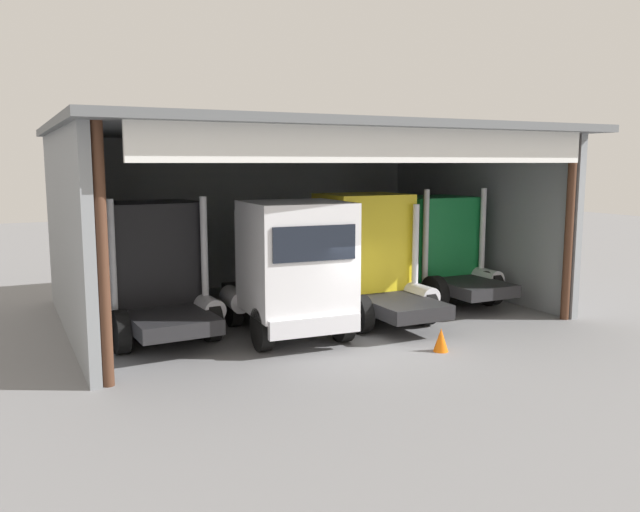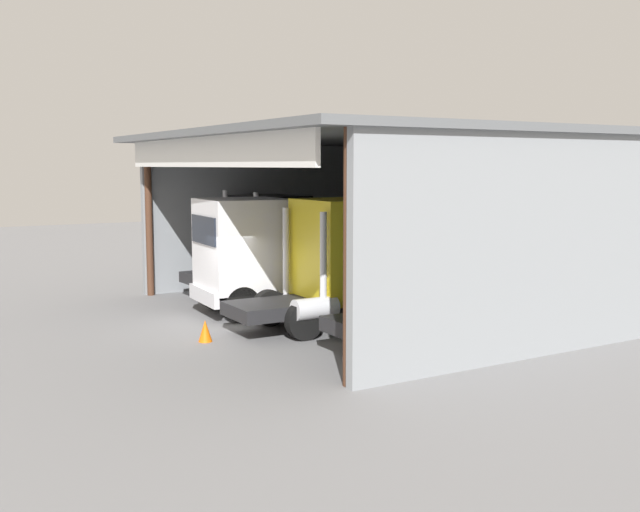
% 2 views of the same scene
% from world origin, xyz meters
% --- Properties ---
extents(ground_plane, '(80.00, 80.00, 0.00)m').
position_xyz_m(ground_plane, '(0.00, 0.00, 0.00)').
color(ground_plane, slate).
rests_on(ground_plane, ground).
extents(workshop_shed, '(13.68, 10.20, 5.44)m').
position_xyz_m(workshop_shed, '(0.00, 5.43, 3.75)').
color(workshop_shed, gray).
rests_on(workshop_shed, ground).
extents(truck_black_center_left_bay, '(2.81, 4.27, 3.61)m').
position_xyz_m(truck_black_center_left_bay, '(-4.61, 3.71, 1.79)').
color(truck_black_center_left_bay, black).
rests_on(truck_black_center_left_bay, ground).
extents(truck_white_center_bay, '(2.63, 5.39, 3.50)m').
position_xyz_m(truck_white_center_bay, '(-1.55, 1.80, 1.83)').
color(truck_white_center_bay, white).
rests_on(truck_white_center_bay, ground).
extents(truck_yellow_left_bay, '(2.50, 4.41, 3.56)m').
position_xyz_m(truck_yellow_left_bay, '(1.33, 2.84, 1.83)').
color(truck_yellow_left_bay, yellow).
rests_on(truck_yellow_left_bay, ground).
extents(truck_green_center_right_bay, '(2.58, 4.39, 3.65)m').
position_xyz_m(truck_green_center_right_bay, '(4.60, 3.94, 1.75)').
color(truck_green_center_right_bay, '#197F3D').
rests_on(truck_green_center_right_bay, ground).
extents(oil_drum, '(0.58, 0.58, 0.90)m').
position_xyz_m(oil_drum, '(-3.91, 7.85, 0.45)').
color(oil_drum, '#194CB2').
rests_on(oil_drum, ground).
extents(tool_cart, '(0.90, 0.60, 1.00)m').
position_xyz_m(tool_cart, '(3.38, 8.24, 0.50)').
color(tool_cart, '#1E59A5').
rests_on(tool_cart, ground).
extents(traffic_cone, '(0.36, 0.36, 0.56)m').
position_xyz_m(traffic_cone, '(1.16, -0.88, 0.28)').
color(traffic_cone, orange).
rests_on(traffic_cone, ground).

